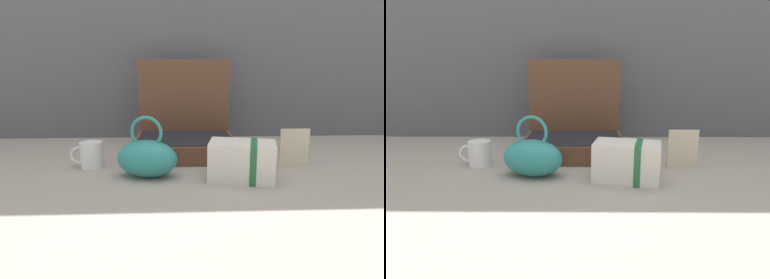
# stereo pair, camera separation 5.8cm
# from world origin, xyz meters

# --- Properties ---
(ground_plane) EXTENTS (6.00, 6.00, 0.00)m
(ground_plane) POSITION_xyz_m (0.00, 0.00, 0.00)
(ground_plane) COLOR #9E9384
(open_suitcase) EXTENTS (0.41, 0.34, 0.39)m
(open_suitcase) POSITION_xyz_m (-0.04, 0.24, 0.08)
(open_suitcase) COLOR brown
(open_suitcase) RESTS_ON ground_plane
(teal_pouch_handbag) EXTENTS (0.22, 0.16, 0.21)m
(teal_pouch_handbag) POSITION_xyz_m (-0.17, -0.07, 0.07)
(teal_pouch_handbag) COLOR teal
(teal_pouch_handbag) RESTS_ON ground_plane
(cream_toiletry_bag) EXTENTS (0.23, 0.17, 0.13)m
(cream_toiletry_bag) POSITION_xyz_m (0.14, -0.11, 0.06)
(cream_toiletry_bag) COLOR silver
(cream_toiletry_bag) RESTS_ON ground_plane
(coffee_mug) EXTENTS (0.12, 0.08, 0.09)m
(coffee_mug) POSITION_xyz_m (-0.38, 0.05, 0.05)
(coffee_mug) COLOR white
(coffee_mug) RESTS_ON ground_plane
(info_card_left) EXTENTS (0.11, 0.01, 0.14)m
(info_card_left) POSITION_xyz_m (0.36, 0.03, 0.07)
(info_card_left) COLOR beige
(info_card_left) RESTS_ON ground_plane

